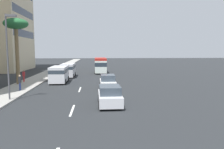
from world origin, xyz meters
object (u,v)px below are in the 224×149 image
object	(u,v)px
van_fourth	(59,73)
palm_tree	(16,27)
minibus_lead	(100,65)
street_lamp	(8,48)
pedestrian_near_lamp	(24,75)
van_second	(68,69)
pedestrian_by_tree	(20,82)
car_fifth	(110,96)
car_third	(108,82)

from	to	relation	value
van_fourth	palm_tree	distance (m)	8.08
minibus_lead	street_lamp	world-z (taller)	street_lamp
pedestrian_near_lamp	street_lamp	xyz separation A→B (m)	(-11.51, -2.37, 3.66)
van_fourth	pedestrian_near_lamp	size ratio (longest dim) A/B	3.16
van_second	pedestrian_by_tree	size ratio (longest dim) A/B	3.09
car_fifth	car_third	bearing A→B (deg)	-2.19
car_fifth	street_lamp	world-z (taller)	street_lamp
minibus_lead	van_second	bearing A→B (deg)	139.32
van_fourth	street_lamp	size ratio (longest dim) A/B	0.68
car_third	van_fourth	size ratio (longest dim) A/B	0.86
van_second	palm_tree	distance (m)	11.75
minibus_lead	van_second	xyz separation A→B (m)	(-6.59, 5.66, -0.35)
pedestrian_by_tree	street_lamp	size ratio (longest dim) A/B	0.23
minibus_lead	car_fifth	size ratio (longest dim) A/B	1.59
car_third	van_second	bearing A→B (deg)	26.03
minibus_lead	palm_tree	distance (m)	19.55
pedestrian_near_lamp	minibus_lead	bearing A→B (deg)	-136.45
street_lamp	palm_tree	bearing A→B (deg)	14.53
minibus_lead	pedestrian_near_lamp	world-z (taller)	minibus_lead
street_lamp	pedestrian_near_lamp	bearing A→B (deg)	11.66
car_third	street_lamp	size ratio (longest dim) A/B	0.59
pedestrian_near_lamp	palm_tree	distance (m)	6.70
car_third	car_fifth	world-z (taller)	car_third
car_third	van_fourth	bearing A→B (deg)	49.36
pedestrian_by_tree	car_third	bearing A→B (deg)	-77.35
van_second	street_lamp	xyz separation A→B (m)	(-17.92, 3.00, 3.38)
van_second	pedestrian_near_lamp	world-z (taller)	van_second
pedestrian_near_lamp	street_lamp	bearing A→B (deg)	95.55
car_third	pedestrian_by_tree	size ratio (longest dim) A/B	2.59
car_fifth	pedestrian_near_lamp	world-z (taller)	pedestrian_near_lamp
pedestrian_near_lamp	van_fourth	bearing A→B (deg)	170.20
van_fourth	car_fifth	world-z (taller)	van_fourth
van_second	van_fourth	size ratio (longest dim) A/B	1.02
van_second	van_fourth	bearing A→B (deg)	-3.86
car_fifth	pedestrian_by_tree	bearing A→B (deg)	53.96
car_fifth	palm_tree	world-z (taller)	palm_tree
van_second	pedestrian_by_tree	xyz separation A→B (m)	(-13.27, 3.68, -0.23)
palm_tree	street_lamp	distance (m)	10.18
minibus_lead	car_third	distance (m)	18.85
minibus_lead	street_lamp	bearing A→B (deg)	160.54
van_second	pedestrian_near_lamp	bearing A→B (deg)	-39.98
car_third	street_lamp	distance (m)	11.31
minibus_lead	pedestrian_near_lamp	size ratio (longest dim) A/B	4.12
pedestrian_near_lamp	pedestrian_by_tree	size ratio (longest dim) A/B	0.95
car_third	minibus_lead	bearing A→B (deg)	0.97
van_second	car_fifth	world-z (taller)	van_second
palm_tree	street_lamp	xyz separation A→B (m)	(-9.49, -2.46, -2.74)
minibus_lead	van_fourth	xyz separation A→B (m)	(-13.31, 6.11, -0.34)
van_fourth	car_fifth	distance (m)	14.71
minibus_lead	pedestrian_near_lamp	xyz separation A→B (m)	(-12.99, 11.03, -0.62)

